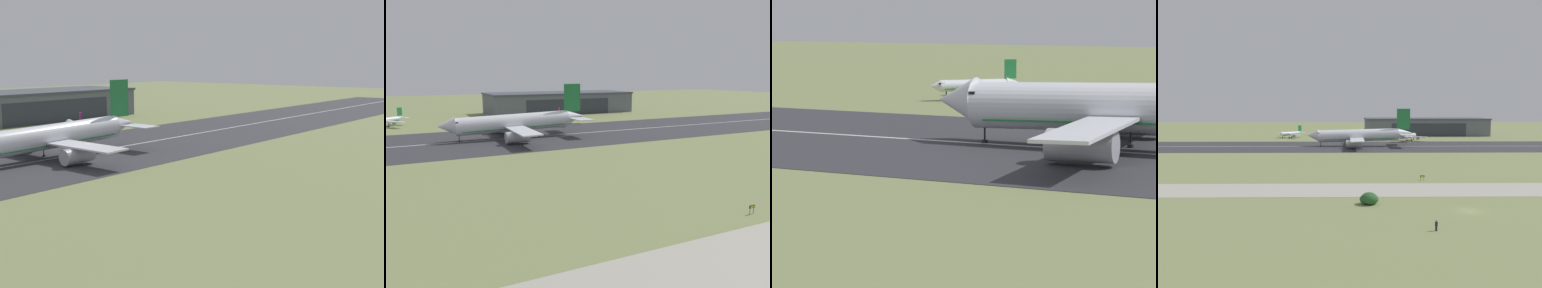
{
  "view_description": "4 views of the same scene",
  "coord_description": "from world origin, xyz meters",
  "views": [
    {
      "loc": [
        -98.99,
        9.31,
        24.48
      ],
      "look_at": [
        -5.58,
        83.62,
        5.66
      ],
      "focal_mm": 50.0,
      "sensor_mm": 36.0,
      "label": 1
    },
    {
      "loc": [
        -54.03,
        -10.42,
        22.59
      ],
      "look_at": [
        -8.36,
        84.45,
        2.9
      ],
      "focal_mm": 35.0,
      "sensor_mm": 36.0,
      "label": 2
    },
    {
      "loc": [
        8.19,
        8.52,
        17.75
      ],
      "look_at": [
        -26.23,
        88.92,
        4.64
      ],
      "focal_mm": 85.0,
      "sensor_mm": 36.0,
      "label": 3
    },
    {
      "loc": [
        -23.91,
        -69.83,
        19.94
      ],
      "look_at": [
        -21.78,
        87.78,
        4.28
      ],
      "focal_mm": 35.0,
      "sensor_mm": 36.0,
      "label": 4
    }
  ],
  "objects": [
    {
      "name": "ground_plane",
      "position": [
        0.0,
        59.24,
        0.0
      ],
      "size": [
        736.7,
        736.7,
        0.0
      ],
      "primitive_type": "plane",
      "color": "#7A8451"
    },
    {
      "name": "runway_strip",
      "position": [
        0.0,
        118.47,
        0.03
      ],
      "size": [
        496.7,
        52.45,
        0.06
      ],
      "primitive_type": "cube",
      "color": "#333338",
      "rests_on": "ground_plane"
    },
    {
      "name": "runway_centreline",
      "position": [
        0.0,
        118.47,
        0.07
      ],
      "size": [
        447.03,
        0.7,
        0.01
      ],
      "primitive_type": "cube",
      "color": "silver",
      "rests_on": "runway_strip"
    },
    {
      "name": "hangar_building",
      "position": [
        32.76,
        196.58,
        6.03
      ],
      "size": [
        84.77,
        31.87,
        12.02
      ],
      "color": "slate",
      "rests_on": "ground_plane"
    },
    {
      "name": "airplane_landing",
      "position": [
        -16.76,
        118.97,
        5.4
      ],
      "size": [
        53.55,
        49.69,
        19.04
      ],
      "color": "silver",
      "rests_on": "ground_plane"
    },
    {
      "name": "airplane_parked_west",
      "position": [
        13.81,
        148.73,
        2.88
      ],
      "size": [
        20.15,
        23.77,
        8.31
      ],
      "color": "silver",
      "rests_on": "ground_plane"
    },
    {
      "name": "airplane_parked_centre",
      "position": [
        -59.21,
        171.28,
        2.85
      ],
      "size": [
        18.02,
        18.6,
        7.83
      ],
      "color": "silver",
      "rests_on": "ground_plane"
    },
    {
      "name": "runway_sign",
      "position": [
        -2.97,
        29.76,
        1.08
      ],
      "size": [
        1.2,
        0.14,
        1.47
      ],
      "color": "#4C4C51",
      "rests_on": "ground_plane"
    }
  ]
}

